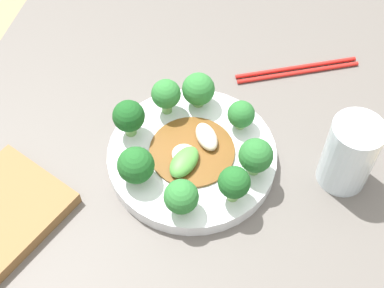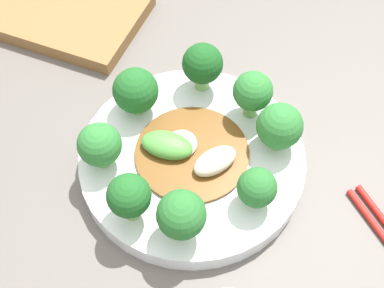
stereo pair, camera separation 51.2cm
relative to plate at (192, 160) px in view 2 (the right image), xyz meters
name	(u,v)px [view 2 (the right image)]	position (x,y,z in m)	size (l,w,h in m)	color
table	(205,258)	(0.02, 0.05, -0.40)	(0.88, 0.70, 0.77)	#5B5651
plate	(192,160)	(0.00, 0.00, 0.00)	(0.25, 0.25, 0.02)	silver
broccoli_south	(181,215)	(-0.01, -0.09, 0.05)	(0.05, 0.05, 0.06)	#70A356
broccoli_northwest	(136,91)	(-0.06, 0.06, 0.04)	(0.05, 0.05, 0.06)	#89B76B
broccoli_southwest	(129,196)	(-0.06, -0.07, 0.05)	(0.04, 0.04, 0.06)	#7AAD5B
broccoli_northeast	(253,92)	(0.07, 0.06, 0.05)	(0.05, 0.05, 0.06)	#70A356
broccoli_west	(100,145)	(-0.10, -0.01, 0.04)	(0.05, 0.05, 0.06)	#7AAD5B
broccoli_southeast	(257,188)	(0.06, -0.06, 0.04)	(0.04, 0.04, 0.05)	#89B76B
broccoli_east	(280,127)	(0.09, 0.01, 0.04)	(0.05, 0.05, 0.06)	#7AAD5B
broccoli_north	(203,64)	(0.01, 0.10, 0.05)	(0.05, 0.05, 0.06)	#7AAD5B
stirfry_center	(188,152)	(0.00, 0.00, 0.02)	(0.13, 0.13, 0.02)	brown
cutting_board	(54,10)	(-0.19, 0.25, 0.00)	(0.28, 0.23, 0.02)	brown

